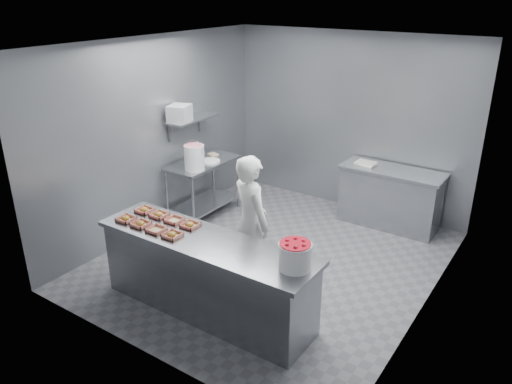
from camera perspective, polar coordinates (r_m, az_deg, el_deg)
floor at (r=6.76m, az=1.80°, el=-7.74°), size 4.50×4.50×0.00m
ceiling at (r=5.87m, az=2.15°, el=16.58°), size 4.50×4.50×0.00m
wall_back at (r=8.09m, az=10.57°, el=7.80°), size 4.00×0.04×2.80m
wall_left at (r=7.38m, az=-11.37°, el=6.32°), size 0.04×4.50×2.80m
wall_right at (r=5.46m, az=20.02°, el=-0.50°), size 0.04×4.50×2.80m
service_counter at (r=5.59m, az=-5.67°, el=-9.48°), size 2.60×0.70×0.90m
prep_table at (r=7.83m, az=-6.02°, el=1.34°), size 0.60×1.20×0.90m
back_counter at (r=7.78m, az=15.05°, el=-0.60°), size 1.50×0.60×0.90m
wall_shelf at (r=7.64m, az=-7.30°, el=8.30°), size 0.35×0.90×0.03m
tray_0 at (r=5.95m, az=-14.65°, el=-2.96°), size 0.19×0.18×0.06m
tray_1 at (r=5.78m, az=-13.05°, el=-3.56°), size 0.19×0.18×0.06m
tray_2 at (r=5.62m, az=-11.33°, el=-4.23°), size 0.19×0.18×0.04m
tray_3 at (r=5.47m, az=-9.56°, el=-4.85°), size 0.19×0.18×0.06m
tray_4 at (r=6.12m, az=-12.64°, el=-2.01°), size 0.19×0.18×0.06m
tray_5 at (r=5.96m, az=-11.03°, el=-2.56°), size 0.19×0.18×0.06m
tray_6 at (r=5.80m, az=-9.31°, el=-3.17°), size 0.19×0.18×0.04m
tray_7 at (r=5.66m, az=-7.55°, el=-3.74°), size 0.19×0.18×0.06m
worker at (r=5.89m, az=-0.60°, el=-3.44°), size 0.71×0.60×1.65m
strawberry_tub at (r=4.79m, az=4.47°, el=-7.16°), size 0.32×0.32×0.27m
glaze_bucket at (r=7.34m, az=-7.06°, el=4.01°), size 0.31×0.29×0.45m
bucket_lid at (r=7.70m, az=-5.29°, el=3.54°), size 0.38×0.38×0.02m
rag at (r=8.02m, az=-4.93°, el=4.31°), size 0.18×0.16×0.02m
appliance at (r=7.42m, az=-8.73°, el=8.87°), size 0.37×0.40×0.24m
paper_stack at (r=7.75m, az=12.48°, el=3.25°), size 0.32×0.25×0.04m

